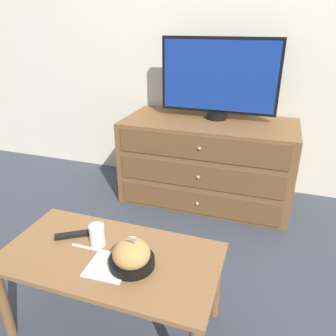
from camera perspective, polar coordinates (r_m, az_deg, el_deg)
ground_plane at (r=2.88m, az=10.50°, el=-2.52°), size 12.00×12.00×0.00m
wall_back at (r=2.61m, az=12.94°, el=24.18°), size 12.00×0.05×2.60m
dresser at (r=2.49m, az=6.84°, el=1.18°), size 1.24×0.59×0.62m
tv at (r=2.39m, az=8.87°, el=15.26°), size 0.83×0.14×0.56m
coffee_table at (r=1.46m, az=-9.91°, el=-16.53°), size 0.91×0.47×0.40m
takeout_bowl at (r=1.33m, az=-6.36°, el=-15.01°), size 0.18×0.18×0.18m
drink_cup at (r=1.46m, az=-12.21°, el=-11.56°), size 0.07×0.07×0.10m
napkin at (r=1.36m, az=-10.30°, el=-16.45°), size 0.17×0.17×0.00m
knife at (r=1.46m, az=-13.23°, el=-13.49°), size 0.18×0.01×0.01m
remote_control at (r=1.55m, az=-16.23°, el=-11.11°), size 0.15×0.11×0.02m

